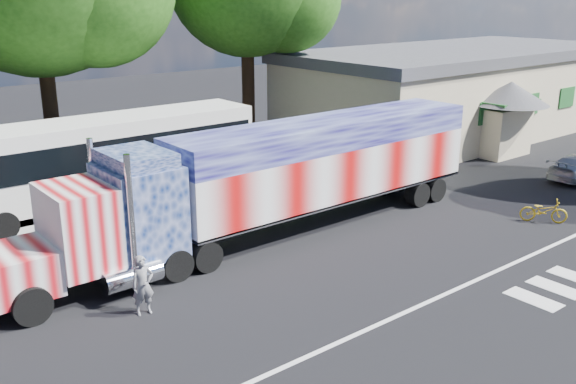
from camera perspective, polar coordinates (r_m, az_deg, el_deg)
ground at (r=20.61m, az=5.30°, el=-7.00°), size 100.00×100.00×0.00m
lane_markings at (r=19.66m, az=16.74°, el=-8.95°), size 30.00×2.67×0.01m
semi_truck at (r=22.70m, az=-1.12°, el=1.30°), size 19.95×3.15×4.25m
coach_bus at (r=27.19m, az=-15.59°, el=2.70°), size 12.50×2.91×3.64m
hall_building at (r=41.46m, az=14.87°, el=8.69°), size 22.40×12.80×5.20m
woman at (r=18.05m, az=-12.78°, el=-8.09°), size 0.67×0.49×1.70m
bicycle at (r=26.44m, az=21.77°, el=-1.57°), size 1.53×1.74×0.91m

